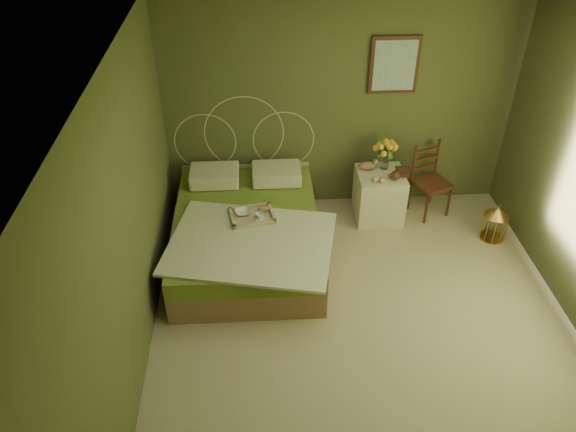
{
  "coord_description": "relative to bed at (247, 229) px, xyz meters",
  "views": [
    {
      "loc": [
        -0.95,
        -3.58,
        4.0
      ],
      "look_at": [
        -0.67,
        1.0,
        0.67
      ],
      "focal_mm": 35.0,
      "sensor_mm": 36.0,
      "label": 1
    }
  ],
  "objects": [
    {
      "name": "wall_art",
      "position": [
        1.66,
        0.94,
        1.44
      ],
      "size": [
        0.54,
        0.04,
        0.64
      ],
      "color": "#3C1E10",
      "rests_on": "wall_back"
    },
    {
      "name": "chair",
      "position": [
        2.19,
        0.69,
        0.18
      ],
      "size": [
        0.51,
        0.51,
        0.88
      ],
      "rotation": [
        0.0,
        0.0,
        0.39
      ],
      "color": "#3C1E10",
      "rests_on": "floor"
    },
    {
      "name": "wall_left",
      "position": [
        -0.9,
        -1.29,
        0.99
      ],
      "size": [
        0.0,
        4.5,
        4.5
      ],
      "primitive_type": "plane",
      "rotation": [
        1.57,
        0.0,
        1.57
      ],
      "color": "#4C552C",
      "rests_on": "floor"
    },
    {
      "name": "coffee_cup",
      "position": [
        0.14,
        -0.16,
        0.28
      ],
      "size": [
        0.1,
        0.1,
        0.08
      ],
      "primitive_type": "imported",
      "rotation": [
        0.0,
        0.0,
        -0.12
      ],
      "color": "white",
      "rests_on": "bed"
    },
    {
      "name": "book_lower",
      "position": [
        1.74,
        0.59,
        0.29
      ],
      "size": [
        0.18,
        0.24,
        0.02
      ],
      "primitive_type": "imported",
      "rotation": [
        0.0,
        0.0,
        -0.05
      ],
      "color": "#381E0F",
      "rests_on": "nightstand"
    },
    {
      "name": "nightstand",
      "position": [
        1.57,
        0.58,
        0.05
      ],
      "size": [
        0.54,
        0.54,
        1.02
      ],
      "color": "beige",
      "rests_on": "floor"
    },
    {
      "name": "floor",
      "position": [
        1.1,
        -1.29,
        -0.31
      ],
      "size": [
        4.5,
        4.5,
        0.0
      ],
      "primitive_type": "plane",
      "color": "tan",
      "rests_on": "ground"
    },
    {
      "name": "wall_back",
      "position": [
        1.1,
        0.96,
        0.99
      ],
      "size": [
        4.0,
        0.0,
        4.0
      ],
      "primitive_type": "plane",
      "rotation": [
        1.57,
        0.0,
        0.0
      ],
      "color": "#4C552C",
      "rests_on": "floor"
    },
    {
      "name": "birdcage",
      "position": [
        2.8,
        0.07,
        -0.1
      ],
      "size": [
        0.28,
        0.28,
        0.42
      ],
      "rotation": [
        0.0,
        0.0,
        0.31
      ],
      "color": "gold",
      "rests_on": "floor"
    },
    {
      "name": "book_upper",
      "position": [
        1.74,
        0.59,
        0.31
      ],
      "size": [
        0.23,
        0.26,
        0.02
      ],
      "primitive_type": "imported",
      "rotation": [
        0.0,
        0.0,
        -0.4
      ],
      "color": "#472819",
      "rests_on": "nightstand"
    },
    {
      "name": "cereal_bowl",
      "position": [
        -0.04,
        -0.05,
        0.26
      ],
      "size": [
        0.19,
        0.19,
        0.04
      ],
      "primitive_type": "imported",
      "rotation": [
        0.0,
        0.0,
        0.18
      ],
      "color": "white",
      "rests_on": "bed"
    },
    {
      "name": "ceiling",
      "position": [
        1.1,
        -1.29,
        2.29
      ],
      "size": [
        4.5,
        4.5,
        0.0
      ],
      "primitive_type": "plane",
      "rotation": [
        3.14,
        0.0,
        0.0
      ],
      "color": "silver",
      "rests_on": "wall_back"
    },
    {
      "name": "bed",
      "position": [
        0.0,
        0.0,
        0.0
      ],
      "size": [
        1.81,
        2.29,
        1.42
      ],
      "color": "#9D7B4E",
      "rests_on": "floor"
    }
  ]
}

